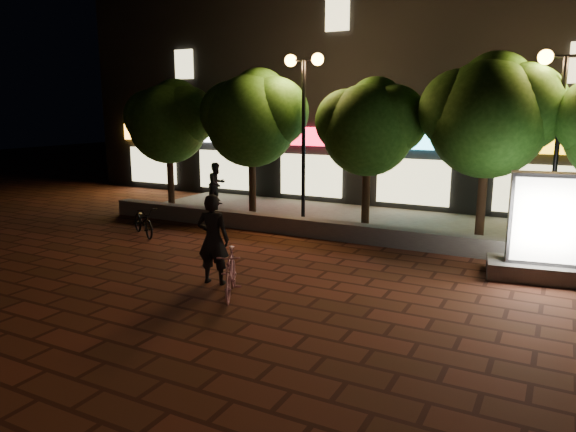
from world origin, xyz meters
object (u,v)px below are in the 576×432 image
Objects in this scene: scooter_parked at (143,221)px; street_lamp_left at (304,96)px; tree_left at (254,115)px; rider at (213,239)px; ad_kiosk at (543,237)px; tree_right at (491,112)px; tree_far_left at (170,119)px; pedestrian at (217,184)px; scooter_pink at (231,273)px; tree_mid at (370,124)px; street_lamp_right at (562,98)px.

street_lamp_left is at bearing -15.50° from scooter_parked.
tree_left reaches higher than rider.
street_lamp_left is 2.22× the size of ad_kiosk.
tree_left is 0.97× the size of tree_right.
pedestrian is (1.16, 1.11, -2.41)m from tree_far_left.
tree_right is 3.21× the size of scooter_pink.
tree_far_left is 3.51m from tree_left.
tree_far_left is at bearing -56.23° from rider.
tree_far_left is at bearing 108.22° from scooter_pink.
tree_mid is 0.87× the size of street_lamp_left.
ad_kiosk is 1.48× the size of scooter_pink.
street_lamp_left reaches higher than tree_mid.
street_lamp_left is at bearing 180.00° from street_lamp_right.
ad_kiosk is at bearing -54.24° from scooter_parked.
ad_kiosk is at bearing -19.28° from street_lamp_left.
scooter_pink is (-3.79, -6.73, -3.09)m from tree_right.
scooter_parked is at bearing -174.57° from ad_kiosk.
street_lamp_left is (1.95, -0.26, 0.58)m from tree_left.
tree_right is (3.31, 0.00, 0.35)m from tree_mid.
tree_far_left is 5.04m from scooter_parked.
ad_kiosk is (12.38, -2.69, -2.35)m from tree_far_left.
tree_left is 5.01m from scooter_parked.
ad_kiosk is 6.73m from scooter_pink.
street_lamp_left reaches higher than rider.
tree_far_left is at bearing -180.00° from tree_left.
street_lamp_right reaches higher than tree_far_left.
street_lamp_left reaches higher than ad_kiosk.
scooter_parked is (-4.33, 2.55, -0.53)m from rider.
rider is at bearing 118.83° from scooter_pink.
scooter_pink is 5.93m from scooter_parked.
tree_left is 8.15m from scooter_pink.
tree_far_left is 2.94× the size of scooter_pink.
ad_kiosk is (8.87, -2.69, -2.50)m from tree_left.
street_lamp_left is at bearing -177.19° from tree_right.
tree_far_left is 2.79× the size of scooter_parked.
tree_far_left is 0.93× the size of street_lamp_right.
tree_far_left is 7.50m from tree_mid.
street_lamp_right is 2.13× the size of ad_kiosk.
scooter_pink is at bearing -43.78° from tree_far_left.
tree_right is at bearing 0.00° from tree_far_left.
street_lamp_right is 9.11m from scooter_pink.
tree_mid is (7.50, -0.00, -0.08)m from tree_far_left.
ad_kiosk reaches higher than rider.
tree_left is (3.50, 0.00, 0.15)m from tree_far_left.
tree_far_left is 9.13m from rider.
tree_left is 4.00m from tree_mid.
scooter_pink is (3.52, -6.73, -2.97)m from tree_left.
scooter_pink is (7.02, -6.73, -2.82)m from tree_far_left.
tree_mid is 7.23m from scooter_parked.
street_lamp_left is at bearing -95.58° from pedestrian.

